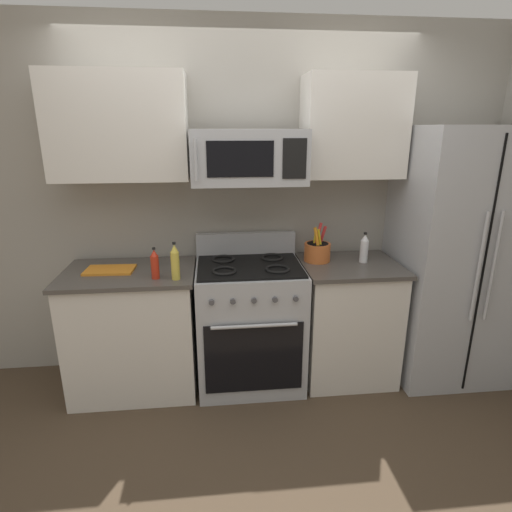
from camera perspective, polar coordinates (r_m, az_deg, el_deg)
ground_plane at (r=2.79m, az=0.59°, el=-24.37°), size 16.00×16.00×0.00m
wall_back at (r=3.21m, az=-1.59°, el=7.32°), size 8.00×0.10×2.60m
counter_left at (r=3.15m, az=-16.54°, el=-9.81°), size 0.90×0.63×0.91m
range_oven at (r=3.10m, az=-0.89°, el=-9.17°), size 0.76×0.67×1.09m
counter_right at (r=3.25m, az=12.44°, el=-8.61°), size 0.71×0.63×0.91m
refrigerator at (r=3.39m, az=25.60°, el=-0.13°), size 0.80×0.74×1.88m
microwave at (r=2.81m, az=-1.06°, el=13.57°), size 0.75×0.44×0.35m
upper_cabinets_left at (r=2.99m, az=-18.47°, el=16.58°), size 0.89×0.34×0.69m
upper_cabinets_right at (r=3.09m, az=13.30°, el=16.98°), size 0.70×0.34×0.69m
utensil_crock at (r=3.08m, az=8.49°, el=0.69°), size 0.19×0.19×0.29m
cutting_board at (r=3.02m, az=-19.59°, el=-1.83°), size 0.34×0.21×0.02m
bottle_vinegar at (r=3.11m, az=14.76°, el=1.01°), size 0.06×0.06×0.22m
bottle_oil at (r=2.71m, az=-11.14°, el=-0.87°), size 0.06×0.06×0.25m
bottle_hot_sauce at (r=2.76m, az=-13.83°, el=-1.14°), size 0.05×0.05×0.21m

